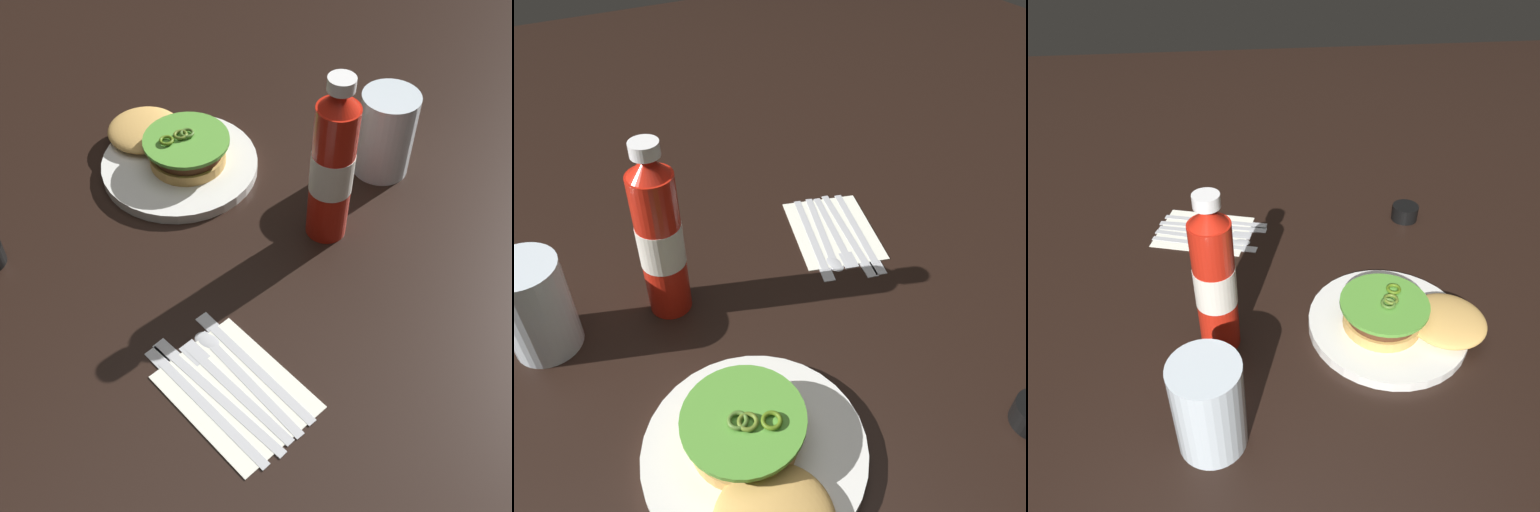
% 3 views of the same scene
% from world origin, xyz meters
% --- Properties ---
extents(ground_plane, '(3.00, 3.00, 0.00)m').
position_xyz_m(ground_plane, '(0.00, 0.00, 0.00)').
color(ground_plane, black).
extents(dinner_plate, '(0.25, 0.25, 0.02)m').
position_xyz_m(dinner_plate, '(0.13, -0.05, 0.01)').
color(dinner_plate, white).
rests_on(dinner_plate, ground_plane).
extents(burger_sandwich, '(0.22, 0.14, 0.05)m').
position_xyz_m(burger_sandwich, '(0.16, -0.06, 0.04)').
color(burger_sandwich, tan).
rests_on(burger_sandwich, dinner_plate).
extents(ketchup_bottle, '(0.06, 0.06, 0.26)m').
position_xyz_m(ketchup_bottle, '(-0.13, -0.05, 0.12)').
color(ketchup_bottle, red).
rests_on(ketchup_bottle, ground_plane).
extents(water_glass, '(0.09, 0.09, 0.14)m').
position_xyz_m(water_glass, '(-0.14, -0.22, 0.07)').
color(water_glass, silver).
rests_on(water_glass, ground_plane).
extents(napkin, '(0.21, 0.18, 0.00)m').
position_xyz_m(napkin, '(-0.16, 0.25, 0.00)').
color(napkin, white).
rests_on(napkin, ground_plane).
extents(butter_knife, '(0.20, 0.08, 0.00)m').
position_xyz_m(butter_knife, '(-0.15, 0.20, 0.00)').
color(butter_knife, silver).
rests_on(butter_knife, napkin).
extents(spoon_utensil, '(0.19, 0.07, 0.00)m').
position_xyz_m(spoon_utensil, '(-0.14, 0.22, 0.00)').
color(spoon_utensil, silver).
rests_on(spoon_utensil, napkin).
extents(fork_utensil, '(0.19, 0.07, 0.00)m').
position_xyz_m(fork_utensil, '(-0.14, 0.24, 0.00)').
color(fork_utensil, silver).
rests_on(fork_utensil, napkin).
extents(table_knife, '(0.22, 0.07, 0.00)m').
position_xyz_m(table_knife, '(-0.13, 0.26, 0.00)').
color(table_knife, silver).
rests_on(table_knife, napkin).
extents(steak_knife, '(0.21, 0.07, 0.00)m').
position_xyz_m(steak_knife, '(-0.12, 0.28, 0.00)').
color(steak_knife, silver).
rests_on(steak_knife, napkin).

